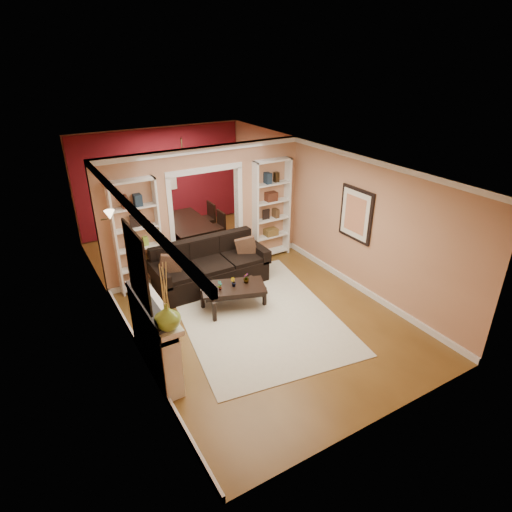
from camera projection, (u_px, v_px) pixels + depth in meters
floor at (233, 290)px, 8.76m from camera, size 8.00×8.00×0.00m
ceiling at (230, 159)px, 7.58m from camera, size 8.00×8.00×0.00m
wall_back at (161, 180)px, 11.27m from camera, size 8.00×0.00×8.00m
wall_front at (388, 339)px, 5.08m from camera, size 8.00×0.00×8.00m
wall_left at (113, 255)px, 7.14m from camera, size 0.00×8.00×8.00m
wall_right at (324, 209)px, 9.21m from camera, size 0.00×8.00×8.00m
partition_wall at (205, 211)px, 9.10m from camera, size 4.50×0.15×2.70m
red_back_panel at (162, 181)px, 11.26m from camera, size 4.44×0.04×2.64m
dining_window at (161, 173)px, 11.13m from camera, size 0.78×0.03×0.98m
area_rug at (256, 314)px, 7.97m from camera, size 3.20×4.10×0.01m
sofa at (210, 265)px, 8.78m from camera, size 2.37×1.02×0.93m
pillow_left at (171, 266)px, 8.29m from camera, size 0.45×0.23×0.43m
pillow_right at (246, 247)px, 9.06m from camera, size 0.43×0.29×0.42m
coffee_table at (234, 297)px, 8.11m from camera, size 1.33×0.99×0.45m
plant_left at (220, 286)px, 7.84m from camera, size 0.12×0.12×0.19m
plant_center at (233, 282)px, 7.97m from camera, size 0.12×0.12×0.17m
plant_right at (246, 278)px, 8.09m from camera, size 0.15×0.15×0.20m
bookshelf_left at (137, 237)px, 8.35m from camera, size 0.90×0.30×2.30m
bookshelf_right at (271, 209)px, 9.77m from camera, size 0.90×0.30×2.30m
fireplace at (156, 337)px, 6.39m from camera, size 0.32×1.70×1.16m
vase at (167, 316)px, 5.53m from camera, size 0.46×0.46×0.36m
mirror at (137, 266)px, 5.79m from camera, size 0.03×0.95×1.10m
wall_sconce at (106, 217)px, 7.40m from camera, size 0.18×0.18×0.22m
framed_art at (356, 214)px, 8.33m from camera, size 0.04×0.85×1.05m
dining_table at (188, 233)px, 10.67m from camera, size 1.81×1.01×0.64m
dining_chair_nw at (171, 239)px, 10.15m from camera, size 0.51×0.51×0.79m
dining_chair_ne at (213, 228)px, 10.64m from camera, size 0.51×0.51×0.86m
dining_chair_sw at (162, 228)px, 10.59m from camera, size 0.50×0.50×0.93m
dining_chair_se at (203, 220)px, 11.10m from camera, size 0.55×0.55×0.91m
chandelier at (177, 165)px, 9.97m from camera, size 0.50×0.50×0.30m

